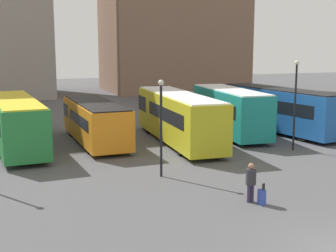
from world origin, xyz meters
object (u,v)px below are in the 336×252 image
(bus_2, at_px, (178,116))
(lamp_post_2, at_px, (295,98))
(bus_4, at_px, (279,108))
(suitcase, at_px, (262,197))
(bus_0, at_px, (16,121))
(bus_3, at_px, (229,110))
(bus_1, at_px, (95,121))
(traveler, at_px, (251,179))
(lamp_post_1, at_px, (161,119))

(bus_2, relative_size, lamp_post_2, 2.16)
(bus_4, bearing_deg, suitcase, 135.99)
(bus_4, bearing_deg, bus_0, 78.92)
(bus_3, bearing_deg, bus_1, 91.41)
(traveler, distance_m, suitcase, 0.84)
(bus_3, bearing_deg, suitcase, 162.15)
(lamp_post_1, bearing_deg, lamp_post_2, 16.47)
(bus_4, bearing_deg, lamp_post_2, 146.62)
(bus_4, relative_size, lamp_post_1, 2.35)
(traveler, xyz_separation_m, lamp_post_1, (-2.25, 4.85, 1.89))
(bus_3, bearing_deg, bus_4, -89.67)
(traveler, bearing_deg, bus_4, -39.76)
(traveler, bearing_deg, bus_2, -9.90)
(suitcase, bearing_deg, lamp_post_2, -44.17)
(suitcase, height_order, lamp_post_1, lamp_post_1)
(lamp_post_2, bearing_deg, bus_0, 158.66)
(bus_0, bearing_deg, lamp_post_2, -115.44)
(bus_1, relative_size, bus_2, 0.80)
(bus_1, distance_m, suitcase, 15.06)
(bus_1, distance_m, bus_3, 9.70)
(bus_2, distance_m, suitcase, 12.96)
(bus_0, relative_size, traveler, 6.74)
(bus_3, distance_m, bus_4, 3.98)
(bus_2, xyz_separation_m, bus_3, (4.45, 1.18, 0.01))
(bus_0, relative_size, lamp_post_2, 2.03)
(lamp_post_2, bearing_deg, lamp_post_1, -163.53)
(bus_0, distance_m, lamp_post_1, 11.25)
(bus_1, xyz_separation_m, bus_2, (5.23, -1.64, 0.29))
(bus_1, height_order, lamp_post_1, lamp_post_1)
(bus_1, xyz_separation_m, lamp_post_1, (1.50, -9.17, 1.39))
(traveler, bearing_deg, bus_1, 11.88)
(traveler, distance_m, lamp_post_2, 10.88)
(bus_1, bearing_deg, suitcase, -166.39)
(bus_2, relative_size, suitcase, 12.85)
(bus_4, distance_m, lamp_post_2, 6.33)
(bus_1, bearing_deg, traveler, -166.97)
(suitcase, bearing_deg, bus_2, -8.46)
(bus_2, xyz_separation_m, lamp_post_1, (-3.73, -7.53, 1.10))
(lamp_post_1, bearing_deg, traveler, -65.10)
(bus_3, relative_size, lamp_post_1, 1.97)
(bus_1, height_order, traveler, bus_1)
(lamp_post_2, bearing_deg, suitcase, -131.05)
(bus_0, height_order, bus_4, bus_4)
(lamp_post_2, bearing_deg, traveler, -133.72)
(bus_3, distance_m, lamp_post_2, 6.22)
(bus_3, distance_m, suitcase, 15.17)
(bus_4, bearing_deg, traveler, 134.34)
(bus_4, distance_m, suitcase, 16.83)
(bus_1, height_order, lamp_post_2, lamp_post_2)
(bus_0, bearing_deg, bus_4, -96.18)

